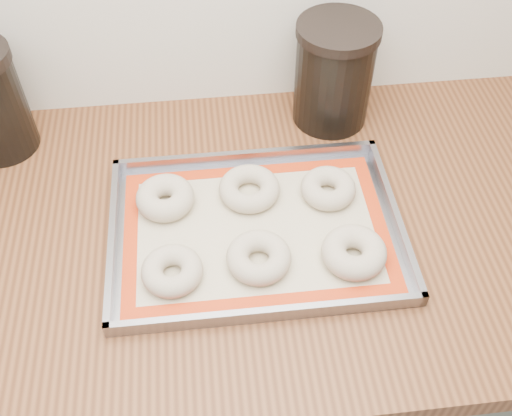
{
  "coord_description": "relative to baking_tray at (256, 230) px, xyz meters",
  "views": [
    {
      "loc": [
        0.18,
        1.05,
        1.65
      ],
      "look_at": [
        0.25,
        1.65,
        0.96
      ],
      "focal_mm": 42.0,
      "sensor_mm": 36.0,
      "label": 1
    }
  ],
  "objects": [
    {
      "name": "cabinet",
      "position": [
        -0.25,
        0.03,
        -0.48
      ],
      "size": [
        3.0,
        0.65,
        0.86
      ],
      "primitive_type": "cube",
      "color": "#596155",
      "rests_on": "floor"
    },
    {
      "name": "countertop",
      "position": [
        -0.25,
        0.03,
        -0.03
      ],
      "size": [
        3.06,
        0.68,
        0.04
      ],
      "primitive_type": "cube",
      "color": "brown",
      "rests_on": "cabinet"
    },
    {
      "name": "baking_tray",
      "position": [
        0.0,
        0.0,
        0.0
      ],
      "size": [
        0.46,
        0.33,
        0.03
      ],
      "rotation": [
        0.0,
        0.0,
        -0.0
      ],
      "color": "gray",
      "rests_on": "countertop"
    },
    {
      "name": "baking_mat",
      "position": [
        0.0,
        0.0,
        -0.0
      ],
      "size": [
        0.42,
        0.29,
        0.0
      ],
      "rotation": [
        0.0,
        0.0,
        -0.0
      ],
      "color": "#C6B793",
      "rests_on": "baking_tray"
    },
    {
      "name": "bagel_front_left",
      "position": [
        -0.13,
        -0.07,
        0.01
      ],
      "size": [
        0.09,
        0.09,
        0.03
      ],
      "primitive_type": "torus",
      "rotation": [
        0.0,
        0.0,
        -0.01
      ],
      "color": "#C3B197",
      "rests_on": "baking_mat"
    },
    {
      "name": "bagel_front_mid",
      "position": [
        -0.0,
        -0.07,
        0.01
      ],
      "size": [
        0.11,
        0.11,
        0.03
      ],
      "primitive_type": "torus",
      "rotation": [
        0.0,
        0.0,
        -0.12
      ],
      "color": "#C3B197",
      "rests_on": "baking_mat"
    },
    {
      "name": "bagel_front_right",
      "position": [
        0.14,
        -0.07,
        0.02
      ],
      "size": [
        0.12,
        0.12,
        0.04
      ],
      "primitive_type": "torus",
      "rotation": [
        0.0,
        0.0,
        0.24
      ],
      "color": "#C3B197",
      "rests_on": "baking_mat"
    },
    {
      "name": "bagel_back_left",
      "position": [
        -0.14,
        0.07,
        0.02
      ],
      "size": [
        0.12,
        0.12,
        0.04
      ],
      "primitive_type": "torus",
      "rotation": [
        0.0,
        0.0,
        0.23
      ],
      "color": "#C3B197",
      "rests_on": "baking_mat"
    },
    {
      "name": "bagel_back_mid",
      "position": [
        -0.0,
        0.08,
        0.01
      ],
      "size": [
        0.12,
        0.12,
        0.03
      ],
      "primitive_type": "torus",
      "rotation": [
        0.0,
        0.0,
        -0.15
      ],
      "color": "#C3B197",
      "rests_on": "baking_mat"
    },
    {
      "name": "bagel_back_right",
      "position": [
        0.13,
        0.06,
        0.01
      ],
      "size": [
        0.12,
        0.12,
        0.03
      ],
      "primitive_type": "torus",
      "rotation": [
        0.0,
        0.0,
        -0.31
      ],
      "color": "#C3B197",
      "rests_on": "baking_mat"
    },
    {
      "name": "canister_right",
      "position": [
        0.17,
        0.27,
        0.09
      ],
      "size": [
        0.15,
        0.15,
        0.2
      ],
      "color": "black",
      "rests_on": "countertop"
    }
  ]
}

